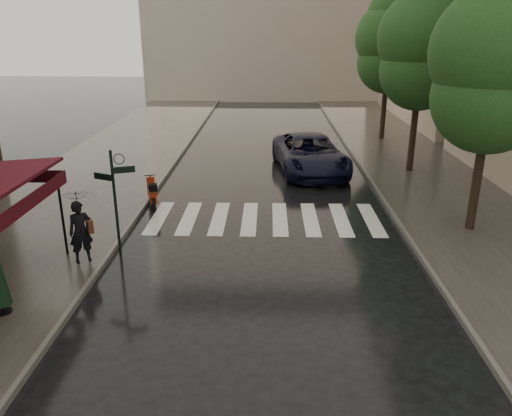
{
  "coord_description": "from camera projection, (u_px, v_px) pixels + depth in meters",
  "views": [
    {
      "loc": [
        3.09,
        -10.1,
        6.19
      ],
      "look_at": [
        2.75,
        3.19,
        1.4
      ],
      "focal_mm": 35.0,
      "sensor_mm": 36.0,
      "label": 1
    }
  ],
  "objects": [
    {
      "name": "crosswalk",
      "position": [
        265.0,
        218.0,
        17.24
      ],
      "size": [
        7.85,
        3.2,
        0.01
      ],
      "color": "silver",
      "rests_on": "ground"
    },
    {
      "name": "pedestrian_with_umbrella",
      "position": [
        77.0,
        205.0,
        13.28
      ],
      "size": [
        1.43,
        1.43,
        2.49
      ],
      "rotation": [
        0.0,
        0.0,
        0.56
      ],
      "color": "black",
      "rests_on": "sidewalk_near"
    },
    {
      "name": "curb_near",
      "position": [
        170.0,
        170.0,
        22.97
      ],
      "size": [
        0.12,
        60.0,
        0.16
      ],
      "primitive_type": "cube",
      "color": "#595651",
      "rests_on": "ground"
    },
    {
      "name": "tree_near",
      "position": [
        495.0,
        61.0,
        14.34
      ],
      "size": [
        3.8,
        3.8,
        7.99
      ],
      "color": "black",
      "rests_on": "sidewalk_far"
    },
    {
      "name": "sidewalk_near",
      "position": [
        104.0,
        169.0,
        23.05
      ],
      "size": [
        6.0,
        60.0,
        0.12
      ],
      "primitive_type": "cube",
      "color": "#38332D",
      "rests_on": "ground"
    },
    {
      "name": "signpost",
      "position": [
        115.0,
        195.0,
        13.9
      ],
      "size": [
        1.17,
        0.29,
        3.1
      ],
      "color": "black",
      "rests_on": "ground"
    },
    {
      "name": "sidewalk_far",
      "position": [
        426.0,
        172.0,
        22.69
      ],
      "size": [
        5.5,
        60.0,
        0.12
      ],
      "primitive_type": "cube",
      "color": "#38332D",
      "rests_on": "ground"
    },
    {
      "name": "curb_far",
      "position": [
        364.0,
        171.0,
        22.75
      ],
      "size": [
        0.12,
        60.0,
        0.16
      ],
      "primitive_type": "cube",
      "color": "#595651",
      "rests_on": "ground"
    },
    {
      "name": "scooter",
      "position": [
        152.0,
        194.0,
        18.33
      ],
      "size": [
        0.71,
        1.52,
        1.03
      ],
      "rotation": [
        0.0,
        0.0,
        0.31
      ],
      "color": "black",
      "rests_on": "ground"
    },
    {
      "name": "tree_mid",
      "position": [
        423.0,
        44.0,
        20.83
      ],
      "size": [
        3.8,
        3.8,
        8.34
      ],
      "color": "black",
      "rests_on": "sidewalk_far"
    },
    {
      "name": "tree_far",
      "position": [
        389.0,
        43.0,
        27.46
      ],
      "size": [
        3.8,
        3.8,
        8.16
      ],
      "color": "black",
      "rests_on": "sidewalk_far"
    },
    {
      "name": "ground",
      "position": [
        135.0,
        309.0,
        11.67
      ],
      "size": [
        120.0,
        120.0,
        0.0
      ],
      "primitive_type": "plane",
      "color": "black",
      "rests_on": "ground"
    },
    {
      "name": "parked_car",
      "position": [
        310.0,
        154.0,
        22.63
      ],
      "size": [
        3.53,
        6.35,
        1.68
      ],
      "primitive_type": "imported",
      "rotation": [
        0.0,
        0.0,
        0.13
      ],
      "color": "black",
      "rests_on": "ground"
    }
  ]
}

